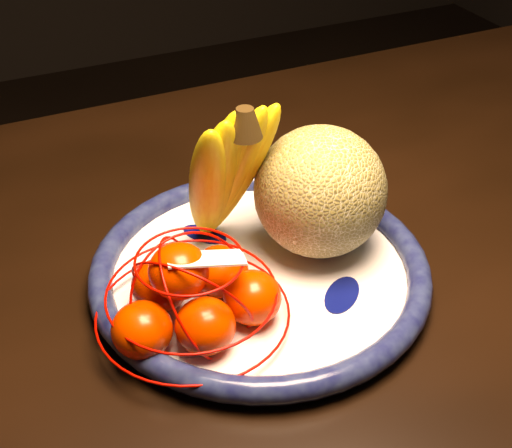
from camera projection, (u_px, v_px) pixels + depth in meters
name	position (u px, v px, depth m)	size (l,w,h in m)	color
dining_table	(355.00, 281.00, 0.89)	(1.51, 0.91, 0.75)	black
fruit_bowl	(260.00, 271.00, 0.76)	(0.36, 0.36, 0.03)	white
cantaloupe	(320.00, 192.00, 0.76)	(0.14, 0.14, 0.14)	olive
banana_bunch	(223.00, 171.00, 0.74)	(0.13, 0.13, 0.20)	yellow
mandarin_bag	(193.00, 297.00, 0.68)	(0.22, 0.22, 0.12)	red
price_tag	(206.00, 259.00, 0.65)	(0.07, 0.03, 0.00)	white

